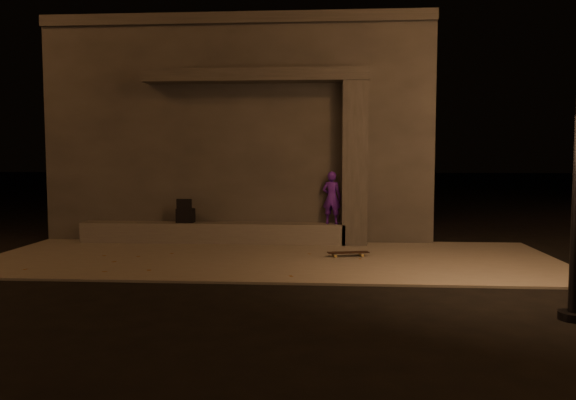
# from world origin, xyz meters

# --- Properties ---
(ground) EXTENTS (120.00, 120.00, 0.00)m
(ground) POSITION_xyz_m (0.00, 0.00, 0.00)
(ground) COLOR black
(ground) RESTS_ON ground
(sidewalk) EXTENTS (11.00, 4.40, 0.04)m
(sidewalk) POSITION_xyz_m (0.00, 2.00, 0.02)
(sidewalk) COLOR slate
(sidewalk) RESTS_ON ground
(building) EXTENTS (9.00, 5.10, 5.22)m
(building) POSITION_xyz_m (-1.00, 6.49, 2.61)
(building) COLOR #34312F
(building) RESTS_ON ground
(ledge) EXTENTS (6.00, 0.55, 0.45)m
(ledge) POSITION_xyz_m (-1.50, 3.75, 0.27)
(ledge) COLOR #585450
(ledge) RESTS_ON sidewalk
(column) EXTENTS (0.55, 0.55, 3.60)m
(column) POSITION_xyz_m (1.70, 3.75, 1.84)
(column) COLOR #34312F
(column) RESTS_ON sidewalk
(canopy) EXTENTS (5.00, 0.70, 0.28)m
(canopy) POSITION_xyz_m (-0.50, 3.80, 3.78)
(canopy) COLOR #34312F
(canopy) RESTS_ON column
(skateboarder) EXTENTS (0.49, 0.40, 1.18)m
(skateboarder) POSITION_xyz_m (1.20, 3.75, 1.08)
(skateboarder) COLOR #451690
(skateboarder) RESTS_ON ledge
(backpack) EXTENTS (0.40, 0.26, 0.55)m
(backpack) POSITION_xyz_m (-2.12, 3.75, 0.68)
(backpack) COLOR black
(backpack) RESTS_ON ledge
(skateboard) EXTENTS (0.84, 0.37, 0.09)m
(skateboard) POSITION_xyz_m (1.52, 2.15, 0.11)
(skateboard) COLOR black
(skateboard) RESTS_ON sidewalk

